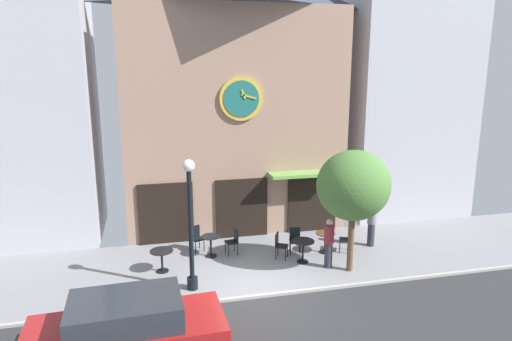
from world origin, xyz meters
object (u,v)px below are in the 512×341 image
at_px(cafe_chair_near_tree, 295,238).
at_px(pedestrian_maroon, 329,243).
at_px(cafe_table_leftmost, 211,242).
at_px(street_tree, 354,186).
at_px(parked_car_red, 127,331).
at_px(cafe_chair_outer, 347,238).
at_px(pedestrian_grey, 372,223).
at_px(cafe_chair_corner, 234,240).
at_px(cafe_chair_under_awning, 196,236).
at_px(cafe_table_center_left, 325,239).
at_px(cafe_table_center_right, 303,246).
at_px(cafe_table_center, 162,256).
at_px(street_lamp, 191,225).
at_px(cafe_chair_facing_street, 279,244).

bearing_deg(cafe_chair_near_tree, pedestrian_maroon, -63.68).
relative_size(cafe_table_leftmost, pedestrian_maroon, 0.44).
xyz_separation_m(street_tree, parked_car_red, (-6.80, -3.20, -2.08)).
relative_size(cafe_chair_outer, pedestrian_grey, 0.54).
relative_size(cafe_chair_corner, parked_car_red, 0.21).
xyz_separation_m(cafe_chair_near_tree, pedestrian_grey, (2.93, -0.03, 0.33)).
bearing_deg(street_tree, cafe_chair_under_awning, 149.16).
bearing_deg(cafe_table_center_left, cafe_table_center_right, -150.21).
relative_size(cafe_chair_under_awning, cafe_chair_corner, 1.00).
relative_size(cafe_table_center_left, cafe_chair_outer, 0.82).
xyz_separation_m(cafe_table_center, cafe_table_center_right, (4.64, -0.36, 0.04)).
distance_m(street_lamp, cafe_table_center, 2.20).
distance_m(street_lamp, cafe_chair_facing_street, 3.78).
distance_m(pedestrian_grey, pedestrian_maroon, 2.62).
bearing_deg(cafe_chair_near_tree, pedestrian_grey, -0.67).
height_order(cafe_table_center_left, parked_car_red, parked_car_red).
bearing_deg(cafe_chair_under_awning, cafe_table_center_right, -28.57).
xyz_separation_m(cafe_chair_under_awning, parked_car_red, (-2.13, -5.99, 0.23)).
bearing_deg(cafe_table_center_left, cafe_table_center, -177.62).
height_order(cafe_chair_under_awning, cafe_chair_corner, same).
xyz_separation_m(cafe_table_center_right, cafe_chair_near_tree, (-0.01, 0.84, -0.03)).
relative_size(street_tree, pedestrian_grey, 2.37).
bearing_deg(pedestrian_grey, cafe_table_center_right, -164.63).
height_order(cafe_table_center_left, cafe_chair_corner, cafe_chair_corner).
bearing_deg(cafe_chair_near_tree, cafe_table_center, -174.12).
relative_size(cafe_table_center, parked_car_red, 0.17).
bearing_deg(cafe_table_leftmost, cafe_table_center, -153.91).
bearing_deg(cafe_chair_facing_street, cafe_chair_corner, 153.56).
bearing_deg(cafe_table_leftmost, pedestrian_maroon, -25.75).
bearing_deg(cafe_chair_corner, pedestrian_grey, -4.75).
bearing_deg(pedestrian_maroon, cafe_table_leftmost, 154.25).
bearing_deg(cafe_table_center_right, cafe_chair_near_tree, 90.45).
distance_m(pedestrian_maroon, parked_car_red, 7.16).
xyz_separation_m(cafe_chair_outer, pedestrian_maroon, (-1.15, -1.05, 0.33)).
distance_m(cafe_chair_outer, parked_car_red, 8.69).
distance_m(cafe_chair_under_awning, pedestrian_maroon, 4.75).
bearing_deg(cafe_chair_corner, cafe_table_leftmost, -177.52).
distance_m(cafe_chair_near_tree, pedestrian_maroon, 1.60).
distance_m(pedestrian_grey, parked_car_red, 9.78).
distance_m(street_lamp, cafe_chair_corner, 3.16).
height_order(cafe_table_center_right, cafe_chair_facing_street, cafe_chair_facing_street).
distance_m(cafe_table_center_right, cafe_chair_near_tree, 0.84).
xyz_separation_m(street_tree, cafe_chair_near_tree, (-1.29, 1.78, -2.31)).
bearing_deg(pedestrian_grey, cafe_chair_facing_street, -175.07).
bearing_deg(pedestrian_maroon, cafe_chair_near_tree, 116.32).
relative_size(cafe_chair_near_tree, cafe_chair_facing_street, 1.00).
relative_size(street_lamp, cafe_table_leftmost, 5.29).
distance_m(street_lamp, cafe_table_leftmost, 2.81).
distance_m(street_lamp, cafe_chair_near_tree, 4.48).
xyz_separation_m(cafe_chair_corner, pedestrian_grey, (5.06, -0.42, 0.33)).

